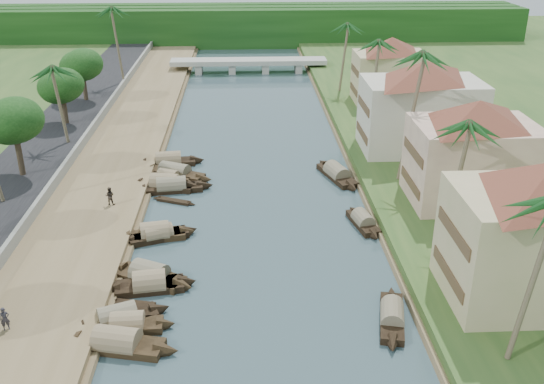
{
  "coord_description": "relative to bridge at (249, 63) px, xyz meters",
  "views": [
    {
      "loc": [
        -0.91,
        -37.22,
        25.64
      ],
      "look_at": [
        1.53,
        14.81,
        2.0
      ],
      "focal_mm": 40.0,
      "sensor_mm": 36.0,
      "label": 1
    }
  ],
  "objects": [
    {
      "name": "sampan_8",
      "position": [
        -8.93,
        -62.16,
        -1.31
      ],
      "size": [
        7.42,
        2.98,
        2.24
      ],
      "rotation": [
        0.0,
        0.0,
        0.18
      ],
      "color": "black",
      "rests_on": "ground"
    },
    {
      "name": "sampan_14",
      "position": [
        9.05,
        -74.97,
        -1.32
      ],
      "size": [
        3.01,
        7.85,
        1.92
      ],
      "rotation": [
        0.0,
        0.0,
        1.36
      ],
      "color": "black",
      "rests_on": "ground"
    },
    {
      "name": "sampan_11",
      "position": [
        -9.29,
        -51.42,
        -1.3
      ],
      "size": [
        8.54,
        3.42,
        2.37
      ],
      "rotation": [
        0.0,
        0.0,
        -0.19
      ],
      "color": "black",
      "rests_on": "ground"
    },
    {
      "name": "palm_3",
      "position": [
        16.0,
        -32.4,
        9.44
      ],
      "size": [
        3.2,
        3.2,
        11.76
      ],
      "color": "brown",
      "rests_on": "ground"
    },
    {
      "name": "sampan_2",
      "position": [
        -9.49,
        -77.03,
        -1.31
      ],
      "size": [
        8.73,
        3.52,
        2.25
      ],
      "rotation": [
        0.0,
        0.0,
        -0.22
      ],
      "color": "black",
      "rests_on": "ground"
    },
    {
      "name": "tree_5",
      "position": [
        -24.0,
        -21.93,
        4.67
      ],
      "size": [
        5.39,
        5.39,
        7.28
      ],
      "color": "#433626",
      "rests_on": "ground"
    },
    {
      "name": "canoe_2",
      "position": [
        -8.06,
        -54.78,
        -1.62
      ],
      "size": [
        4.71,
        2.5,
        0.7
      ],
      "rotation": [
        0.0,
        0.0,
        -0.4
      ],
      "color": "black",
      "rests_on": "ground"
    },
    {
      "name": "sampan_6",
      "position": [
        -8.47,
        -68.95,
        -1.3
      ],
      "size": [
        7.78,
        5.16,
        2.32
      ],
      "rotation": [
        0.0,
        0.0,
        -0.47
      ],
      "color": "black",
      "rests_on": "ground"
    },
    {
      "name": "sampan_13",
      "position": [
        -9.64,
        -44.74,
        -1.31
      ],
      "size": [
        8.46,
        2.72,
        2.27
      ],
      "rotation": [
        0.0,
        0.0,
        0.12
      ],
      "color": "black",
      "rests_on": "ground"
    },
    {
      "name": "palm_1",
      "position": [
        16.0,
        -64.93,
        9.1
      ],
      "size": [
        3.2,
        3.2,
        11.41
      ],
      "color": "brown",
      "rests_on": "ground"
    },
    {
      "name": "road",
      "position": [
        -24.5,
        -52.0,
        -1.02
      ],
      "size": [
        8.0,
        180.0,
        1.4
      ],
      "primitive_type": "cube",
      "color": "black",
      "rests_on": "ground"
    },
    {
      "name": "retaining_wall",
      "position": [
        -20.2,
        -52.0,
        -0.37
      ],
      "size": [
        0.4,
        180.0,
        1.1
      ],
      "primitive_type": "cube",
      "color": "gray",
      "rests_on": "left_bank"
    },
    {
      "name": "sampan_3",
      "position": [
        -9.94,
        -74.32,
        -1.31
      ],
      "size": [
        7.59,
        4.27,
        2.06
      ],
      "rotation": [
        0.0,
        0.0,
        0.38
      ],
      "color": "black",
      "rests_on": "ground"
    },
    {
      "name": "palm_0",
      "position": [
        15.0,
        -80.58,
        9.86
      ],
      "size": [
        3.2,
        3.2,
        12.18
      ],
      "color": "brown",
      "rests_on": "ground"
    },
    {
      "name": "sampan_9",
      "position": [
        -8.56,
        -52.04,
        -1.31
      ],
      "size": [
        8.93,
        2.81,
        2.22
      ],
      "rotation": [
        0.0,
        0.0,
        0.13
      ],
      "color": "black",
      "rests_on": "ground"
    },
    {
      "name": "building_far",
      "position": [
        18.99,
        -44.0,
        4.66
      ],
      "size": [
        15.59,
        15.59,
        10.2
      ],
      "color": "beige",
      "rests_on": "right_bank"
    },
    {
      "name": "palm_8",
      "position": [
        -20.5,
        -11.7,
        10.99
      ],
      "size": [
        3.2,
        3.2,
        13.16
      ],
      "color": "brown",
      "rests_on": "ground"
    },
    {
      "name": "building_near",
      "position": [
        18.99,
        -74.0,
        4.66
      ],
      "size": [
        14.85,
        14.85,
        10.2
      ],
      "color": "tan",
      "rests_on": "right_bank"
    },
    {
      "name": "sampan_16",
      "position": [
        8.92,
        -49.38,
        -1.31
      ],
      "size": [
        4.45,
        9.2,
        2.22
      ],
      "rotation": [
        0.0,
        0.0,
        1.89
      ],
      "color": "black",
      "rests_on": "ground"
    },
    {
      "name": "tree_3",
      "position": [
        -24.0,
        -50.19,
        5.38
      ],
      "size": [
        5.49,
        5.49,
        8.05
      ],
      "color": "#433626",
      "rests_on": "ground"
    },
    {
      "name": "building_distant",
      "position": [
        19.99,
        -24.0,
        4.16
      ],
      "size": [
        12.62,
        12.62,
        9.2
      ],
      "color": "tan",
      "rests_on": "right_bank"
    },
    {
      "name": "person_near",
      "position": [
        -16.91,
        -75.7,
        -0.09
      ],
      "size": [
        0.71,
        0.6,
        1.66
      ],
      "primitive_type": "imported",
      "rotation": [
        0.0,
        0.0,
        0.4
      ],
      "color": "#2D2A33",
      "rests_on": "left_bank"
    },
    {
      "name": "palm_6",
      "position": [
        -22.0,
        -40.45,
        8.38
      ],
      "size": [
        3.2,
        3.2,
        10.45
      ],
      "color": "brown",
      "rests_on": "ground"
    },
    {
      "name": "tree_4",
      "position": [
        -24.0,
        -32.9,
        4.46
      ],
      "size": [
        5.15,
        5.15,
        6.98
      ],
      "color": "#433626",
      "rests_on": "ground"
    },
    {
      "name": "left_bank",
      "position": [
        -16.0,
        -52.0,
        -1.32
      ],
      "size": [
        10.0,
        180.0,
        0.8
      ],
      "primitive_type": "cube",
      "color": "brown",
      "rests_on": "ground"
    },
    {
      "name": "sampan_7",
      "position": [
        -8.62,
        -62.32,
        -1.31
      ],
      "size": [
        7.21,
        3.79,
        1.94
      ],
      "rotation": [
        0.0,
        0.0,
        0.35
      ],
      "color": "black",
      "rests_on": "ground"
    },
    {
      "name": "right_bank",
      "position": [
        19.0,
        -52.0,
        -1.12
      ],
      "size": [
        16.0,
        180.0,
        1.2
      ],
      "primitive_type": "cube",
      "color": "#28491D",
      "rests_on": "ground"
    },
    {
      "name": "sampan_10",
      "position": [
        -9.16,
        -49.52,
        -1.32
      ],
      "size": [
        6.29,
        3.95,
        1.81
      ],
      "rotation": [
        0.0,
        0.0,
        -0.45
      ],
      "color": "black",
      "rests_on": "ground"
    },
    {
      "name": "palm_2",
      "position": [
        15.0,
        -52.82,
        11.96
      ],
      "size": [
        3.2,
        3.2,
        14.36
      ],
      "color": "brown",
      "rests_on": "ground"
    },
    {
      "name": "ground",
      "position": [
        -0.0,
        -72.0,
        -1.72
      ],
      "size": [
        220.0,
        220.0,
        0.0
      ],
      "primitive_type": "plane",
      "color": "#34494F",
      "rests_on": "ground"
    },
    {
      "name": "building_mid",
      "position": [
        19.99,
        -58.0,
        4.41
      ],
      "size": [
        14.11,
        14.11,
        9.7
      ],
      "color": "beige",
      "rests_on": "right_bank"
    },
    {
      "name": "tree_6",
      "position": [
        24.0,
        -42.96,
        4.88
      ],
      "size": [
        4.02,
        4.02,
        7.18
      ],
      "color": "#433626",
      "rests_on": "ground"
    },
    {
      "name": "sampan_15",
      "position": [
        9.68,
        -60.59,
        -1.32
      ],
      "size": [
        2.75,
        6.85,
        1.85
      ],
      "rotation": [
        0.0,
        0.0,
        1.78
      ],
      "color": "black",
      "rests_on": "ground"
    },
    {
      "name": "canoe_1",
      "position": [
        -9.16,
        -72.26,
        -1.62
      ],
      "size": [
        4.28,
        1.57,
        0.68
      ],
      "rotation": [
        0.0,
        0.0,
        -0.21
      ],
      "color": "black",
      "rests_on": "ground"
    },
    {
      "name": "treeline",
      "position": [
        -0.0,
        28.0,
        2.28
      ],
      "size": [
        120.0,
        14.0,
        8.0
      ],
      "color": "#0F330E",
      "rests_on": "ground"
    },
    {
      "name": "sampan_12",
      "position": [
        -8.61,
        -48.16,
        -1.31
      ],
      "size": [
        9.11,
        5.66,
        2.22
      ],
      "rotation": [
        0.0,
        0.0,
        -0.46
      ],
      "color": "black",
      "rests_on": "ground"
    },
    {
      "name": "person_far",
      "position": [
        -13.8,
        -56.68,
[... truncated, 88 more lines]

